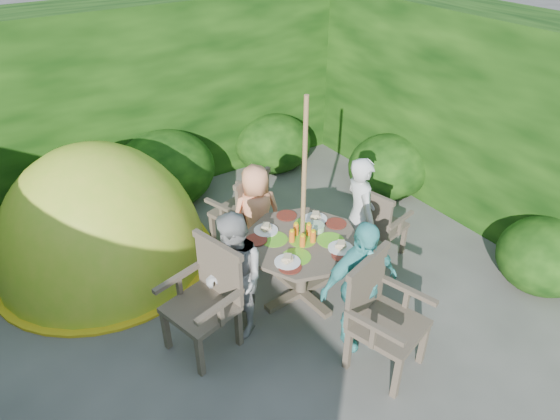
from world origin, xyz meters
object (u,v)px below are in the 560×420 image
garden_chair_right (378,223)px  garden_chair_back (243,209)px  garden_chair_left (207,297)px  child_left (235,277)px  child_right (359,215)px  child_front (359,286)px  garden_chair_front (381,314)px  dome_tent (107,260)px  parasol_pole (303,207)px  child_back (256,215)px  patio_table (302,249)px

garden_chair_right → garden_chair_back: bearing=35.7°
garden_chair_left → garden_chair_back: bearing=122.8°
child_left → child_right: bearing=95.7°
child_front → garden_chair_back: bearing=102.2°
garden_chair_back → garden_chair_front: size_ratio=0.92×
garden_chair_front → child_front: size_ratio=0.78×
garden_chair_front → child_left: 1.34m
garden_chair_right → child_left: 1.91m
child_right → dome_tent: 2.96m
parasol_pole → dome_tent: size_ratio=0.75×
child_right → dome_tent: (-2.34, 1.68, -0.68)m
garden_chair_front → child_back: child_back is taller
garden_chair_left → child_left: bearing=75.2°
child_left → child_back: 1.13m
garden_chair_front → child_right: bearing=40.2°
child_back → dome_tent: 1.86m
child_front → dome_tent: size_ratio=0.46×
garden_chair_left → child_front: child_front is taller
garden_chair_front → child_back: bearing=76.6°
garden_chair_front → child_right: child_right is taller
patio_table → parasol_pole: parasol_pole is taller
garden_chair_right → child_back: child_back is taller
garden_chair_front → child_left: bearing=112.8°
garden_chair_left → dome_tent: size_ratio=0.35×
patio_table → garden_chair_left: garden_chair_left is taller
garden_chair_front → dome_tent: (-1.60, 2.82, -0.56)m
child_back → child_right: bearing=150.0°
parasol_pole → child_back: parasol_pole is taller
child_right → dome_tent: size_ratio=0.47×
child_right → child_back: bearing=64.1°
child_right → child_front: 1.13m
garden_chair_left → child_left: child_left is taller
child_right → child_back: child_right is taller
garden_chair_front → child_back: size_ratio=0.87×
child_right → child_front: (-0.75, -0.85, -0.02)m
child_back → parasol_pole: bearing=105.0°
child_front → garden_chair_right: bearing=48.4°
child_front → child_back: bearing=102.8°
parasol_pole → child_front: 0.91m
dome_tent → garden_chair_right: bearing=-14.3°
garden_chair_left → child_left: (0.29, 0.00, 0.10)m
patio_table → child_front: bearing=-86.5°
child_right → dome_tent: dome_tent is taller
child_left → child_front: child_front is taller
garden_chair_right → dome_tent: bearing=45.3°
child_left → garden_chair_left: bearing=-87.8°
parasol_pole → garden_chair_front: bearing=-87.3°
patio_table → child_back: 0.80m
parasol_pole → patio_table: bearing=16.6°
parasol_pole → child_front: parasol_pole is taller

